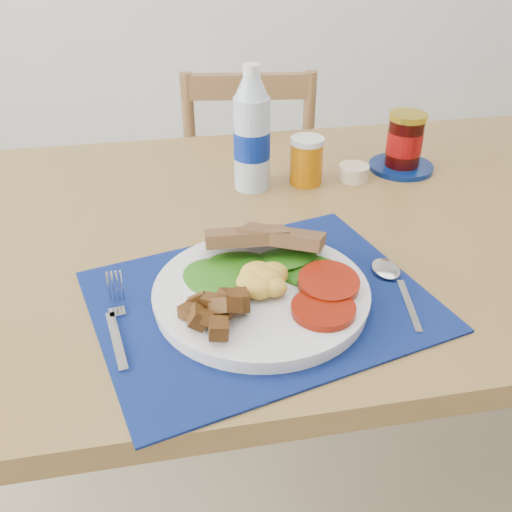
{
  "coord_description": "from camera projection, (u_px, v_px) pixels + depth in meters",
  "views": [
    {
      "loc": [
        -0.35,
        -0.68,
        1.25
      ],
      "look_at": [
        -0.22,
        0.01,
        0.8
      ],
      "focal_mm": 40.0,
      "sensor_mm": 36.0,
      "label": 1
    }
  ],
  "objects": [
    {
      "name": "table",
      "position": [
        350.0,
        252.0,
        1.1
      ],
      "size": [
        1.4,
        0.9,
        0.75
      ],
      "color": "brown",
      "rests_on": "ground"
    },
    {
      "name": "chair_far",
      "position": [
        248.0,
        171.0,
        1.74
      ],
      "size": [
        0.44,
        0.42,
        1.04
      ],
      "rotation": [
        0.0,
        0.0,
        3.0
      ],
      "color": "brown",
      "rests_on": "ground"
    },
    {
      "name": "placemat",
      "position": [
        261.0,
        301.0,
        0.83
      ],
      "size": [
        0.54,
        0.47,
        0.0
      ],
      "primitive_type": "cube",
      "rotation": [
        0.0,
        0.0,
        0.24
      ],
      "color": "black",
      "rests_on": "table"
    },
    {
      "name": "breakfast_plate",
      "position": [
        258.0,
        290.0,
        0.81
      ],
      "size": [
        0.31,
        0.31,
        0.07
      ],
      "rotation": [
        0.0,
        0.0,
        -0.21
      ],
      "color": "silver",
      "rests_on": "placemat"
    },
    {
      "name": "fork",
      "position": [
        117.0,
        322.0,
        0.78
      ],
      "size": [
        0.03,
        0.17,
        0.0
      ],
      "rotation": [
        0.0,
        0.0,
        0.17
      ],
      "color": "#B2B5BA",
      "rests_on": "placemat"
    },
    {
      "name": "spoon",
      "position": [
        392.0,
        280.0,
        0.87
      ],
      "size": [
        0.04,
        0.18,
        0.01
      ],
      "rotation": [
        0.0,
        0.0,
        -0.18
      ],
      "color": "#B2B5BA",
      "rests_on": "placemat"
    },
    {
      "name": "water_bottle",
      "position": [
        252.0,
        136.0,
        1.1
      ],
      "size": [
        0.07,
        0.07,
        0.24
      ],
      "color": "#ADBFCC",
      "rests_on": "table"
    },
    {
      "name": "juice_glass",
      "position": [
        306.0,
        162.0,
        1.15
      ],
      "size": [
        0.07,
        0.07,
        0.09
      ],
      "primitive_type": "cylinder",
      "color": "#AC5C04",
      "rests_on": "table"
    },
    {
      "name": "ramekin",
      "position": [
        354.0,
        173.0,
        1.17
      ],
      "size": [
        0.06,
        0.06,
        0.03
      ],
      "primitive_type": "cylinder",
      "color": "beige",
      "rests_on": "table"
    },
    {
      "name": "jam_on_saucer",
      "position": [
        404.0,
        145.0,
        1.2
      ],
      "size": [
        0.14,
        0.14,
        0.12
      ],
      "color": "#051952",
      "rests_on": "table"
    }
  ]
}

